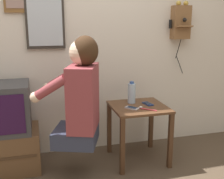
{
  "coord_description": "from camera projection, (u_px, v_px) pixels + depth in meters",
  "views": [
    {
      "loc": [
        -0.45,
        -1.71,
        1.36
      ],
      "look_at": [
        0.19,
        0.66,
        0.75
      ],
      "focal_mm": 45.0,
      "sensor_mm": 36.0,
      "label": 1
    }
  ],
  "objects": [
    {
      "name": "toothbrush",
      "position": [
        147.0,
        109.0,
        2.57
      ],
      "size": [
        0.13,
        0.13,
        0.02
      ],
      "rotation": [
        0.0,
        0.0,
        0.8
      ],
      "color": "#D83F4C",
      "rests_on": "side_table"
    },
    {
      "name": "wall_mirror",
      "position": [
        45.0,
        18.0,
        2.64
      ],
      "size": [
        0.36,
        0.03,
        0.57
      ],
      "color": "#2D2823"
    },
    {
      "name": "side_table",
      "position": [
        138.0,
        117.0,
        2.72
      ],
      "size": [
        0.52,
        0.51,
        0.56
      ],
      "color": "#51331E",
      "rests_on": "ground_plane"
    },
    {
      "name": "person",
      "position": [
        80.0,
        94.0,
        2.36
      ],
      "size": [
        0.6,
        0.54,
        0.93
      ],
      "rotation": [
        0.0,
        0.0,
        1.22
      ],
      "color": "#2D3347",
      "rests_on": "ground_plane"
    },
    {
      "name": "wall_back",
      "position": [
        81.0,
        29.0,
        2.79
      ],
      "size": [
        6.8,
        0.05,
        2.55
      ],
      "color": "beige",
      "rests_on": "ground_plane"
    },
    {
      "name": "tv_stand",
      "position": [
        8.0,
        150.0,
        2.6
      ],
      "size": [
        0.58,
        0.44,
        0.38
      ],
      "color": "brown",
      "rests_on": "ground_plane"
    },
    {
      "name": "television",
      "position": [
        4.0,
        108.0,
        2.5
      ],
      "size": [
        0.44,
        0.44,
        0.44
      ],
      "color": "#38383A",
      "rests_on": "tv_stand"
    },
    {
      "name": "cell_phone_held",
      "position": [
        132.0,
        108.0,
        2.61
      ],
      "size": [
        0.12,
        0.13,
        0.01
      ],
      "rotation": [
        0.0,
        0.0,
        0.68
      ],
      "color": "silver",
      "rests_on": "side_table"
    },
    {
      "name": "cell_phone_spare",
      "position": [
        148.0,
        104.0,
        2.74
      ],
      "size": [
        0.08,
        0.13,
        0.01
      ],
      "rotation": [
        0.0,
        0.0,
        0.16
      ],
      "color": "navy",
      "rests_on": "side_table"
    },
    {
      "name": "wall_phone_antique",
      "position": [
        181.0,
        22.0,
        2.96
      ],
      "size": [
        0.23,
        0.19,
        0.77
      ],
      "color": "brown"
    },
    {
      "name": "water_bottle",
      "position": [
        132.0,
        93.0,
        2.77
      ],
      "size": [
        0.08,
        0.08,
        0.22
      ],
      "color": "#ADC6DB",
      "rests_on": "side_table"
    }
  ]
}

